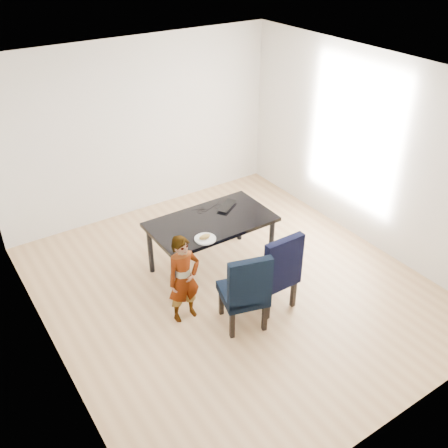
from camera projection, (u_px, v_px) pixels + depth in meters
floor at (233, 287)px, 6.47m from camera, size 4.50×5.00×0.01m
ceiling at (235, 77)px, 5.04m from camera, size 4.50×5.00×0.01m
wall_back at (140, 129)px, 7.53m from camera, size 4.50×0.01×2.70m
wall_front at (411, 320)px, 3.99m from camera, size 4.50×0.01×2.70m
wall_left at (37, 258)px, 4.70m from camera, size 0.01×5.00×2.70m
wall_right at (369, 151)px, 6.82m from camera, size 0.01×5.00×2.70m
dining_table at (212, 244)px, 6.63m from camera, size 1.60×0.90×0.75m
chair_left at (243, 287)px, 5.64m from camera, size 0.62×0.63×1.03m
chair_right at (271, 268)px, 5.93m from camera, size 0.51×0.53×1.06m
child at (184, 279)px, 5.70m from camera, size 0.41×0.27×1.12m
plate at (205, 239)px, 6.05m from camera, size 0.28×0.28×0.01m
sandwich at (205, 237)px, 6.02m from camera, size 0.16×0.08×0.06m
laptop at (223, 205)px, 6.73m from camera, size 0.43×0.39×0.03m
cable_tangle at (203, 211)px, 6.63m from camera, size 0.14×0.14×0.01m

